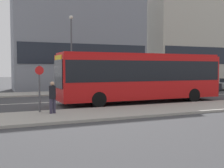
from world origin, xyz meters
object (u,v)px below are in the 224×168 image
Objects in this scene: pedestrian_near_stop at (52,95)px; street_lamp at (71,46)px; city_bus at (141,75)px; parked_car_0 at (198,85)px; bus_stop_sign at (39,85)px.

street_lamp is at bearing 42.71° from pedestrian_near_stop.
city_bus reaches higher than parked_car_0.
parked_car_0 is at bearing -10.40° from street_lamp.
city_bus is at bearing -149.72° from parked_car_0.
city_bus is 7.83m from bus_stop_sign.
street_lamp reaches higher than city_bus.
parked_car_0 is 1.89× the size of bus_stop_sign.
parked_car_0 is at bearing 26.61° from city_bus.
street_lamp is (4.44, 10.60, 2.88)m from bus_stop_sign.
bus_stop_sign reaches higher than parked_car_0.
bus_stop_sign reaches higher than pedestrian_near_stop.
street_lamp reaches higher than pedestrian_near_stop.
pedestrian_near_stop is at bearing -151.68° from parked_car_0.
city_bus reaches higher than pedestrian_near_stop.
street_lamp is (3.90, 11.24, 3.40)m from pedestrian_near_stop.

